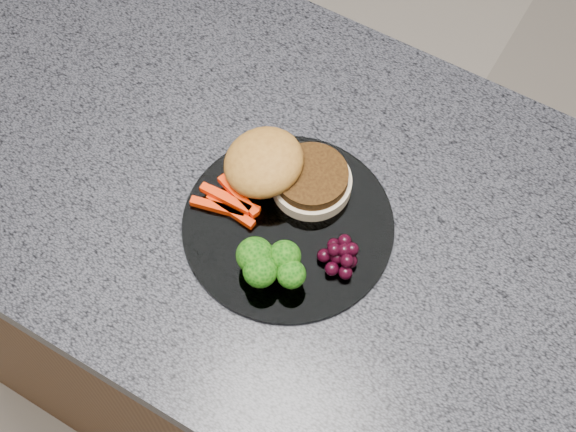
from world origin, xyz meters
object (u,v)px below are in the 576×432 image
at_px(island_cabinet, 296,335).
at_px(burger, 281,171).
at_px(grape_bunch, 341,255).
at_px(plate, 288,225).

xyz_separation_m(island_cabinet, burger, (-0.04, 0.02, 0.50)).
xyz_separation_m(island_cabinet, grape_bunch, (0.08, -0.04, 0.49)).
height_order(plate, grape_bunch, grape_bunch).
relative_size(plate, grape_bunch, 5.06).
bearing_deg(burger, plate, -74.37).
bearing_deg(plate, island_cabinet, 94.28).
xyz_separation_m(burger, grape_bunch, (0.12, -0.06, -0.01)).
height_order(island_cabinet, plate, plate).
xyz_separation_m(island_cabinet, plate, (0.00, -0.03, 0.47)).
relative_size(burger, grape_bunch, 3.70).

